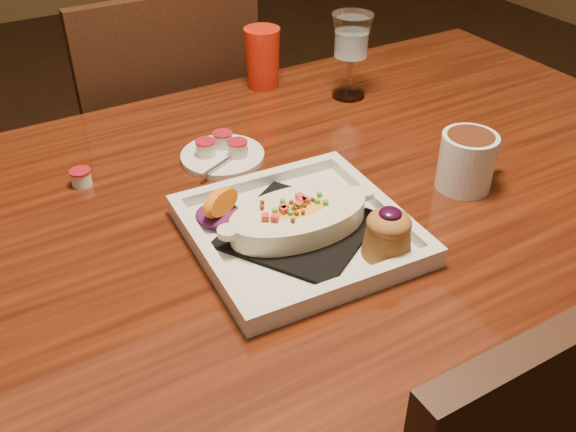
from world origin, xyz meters
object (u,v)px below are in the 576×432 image
chair_far (165,156)px  coffee_mug (468,159)px  table (295,244)px  red_tumbler (263,58)px  plate (306,226)px  saucer (222,153)px  goblet (351,41)px

chair_far → coffee_mug: size_ratio=7.61×
table → red_tumbler: (0.15, 0.39, 0.16)m
plate → red_tumbler: size_ratio=2.51×
table → saucer: (-0.05, 0.16, 0.11)m
table → chair_far: 0.65m
plate → coffee_mug: bearing=2.3°
chair_far → goblet: chair_far is taller
red_tumbler → chair_far: bearing=122.4°
table → saucer: size_ratio=10.57×
saucer → red_tumbler: (0.20, 0.23, 0.05)m
saucer → goblet: bearing=16.9°
goblet → coffee_mug: bearing=-95.0°
chair_far → coffee_mug: bearing=108.4°
chair_far → red_tumbler: size_ratio=7.61×
table → chair_far: bearing=90.0°
plate → red_tumbler: bearing=71.3°
red_tumbler → plate: bearing=-111.9°
coffee_mug → goblet: size_ratio=0.73×
table → goblet: (0.28, 0.26, 0.21)m
coffee_mug → red_tumbler: 0.51m
coffee_mug → goblet: 0.38m
table → chair_far: size_ratio=1.61×
coffee_mug → saucer: 0.40m
goblet → red_tumbler: (-0.13, 0.13, -0.05)m
table → saucer: bearing=107.5°
plate → table: bearing=69.6°
coffee_mug → goblet: (0.03, 0.37, 0.07)m
coffee_mug → saucer: coffee_mug is taller
table → goblet: size_ratio=9.01×
chair_far → red_tumbler: (0.15, -0.24, 0.30)m
table → coffee_mug: bearing=-24.2°
table → plate: bearing=-113.7°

